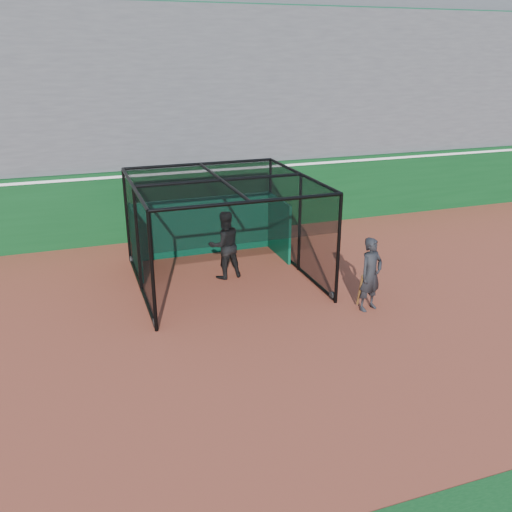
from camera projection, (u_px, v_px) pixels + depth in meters
name	position (u px, v px, depth m)	size (l,w,h in m)	color
ground	(243.00, 349.00, 12.12)	(120.00, 120.00, 0.00)	brown
outfield_wall	(168.00, 202.00, 19.19)	(50.00, 0.50, 2.50)	#0A3A16
grandstand	(146.00, 101.00, 21.41)	(50.00, 7.85, 8.95)	#4C4C4F
batting_cage	(222.00, 232.00, 15.35)	(4.85, 5.04, 2.96)	black
batter	(225.00, 245.00, 15.70)	(0.98, 0.76, 2.02)	black
on_deck_player	(371.00, 274.00, 13.71)	(0.81, 0.65, 1.93)	black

